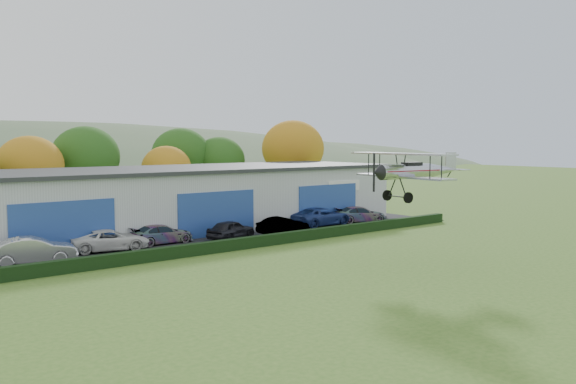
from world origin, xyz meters
TOP-DOWN VIEW (x-y plane):
  - ground at (0.00, 0.00)m, footprint 300.00×300.00m
  - apron at (3.00, 21.00)m, footprint 48.00×9.00m
  - hedge at (3.00, 16.20)m, footprint 46.00×0.60m
  - hangar at (5.00, 27.98)m, footprint 40.60×12.60m
  - tree_belt at (0.85, 40.62)m, footprint 75.70×13.22m
  - car_1 at (-9.61, 19.86)m, footprint 5.34×2.77m
  - car_2 at (-4.11, 21.24)m, footprint 5.65×3.56m
  - car_3 at (-0.07, 21.60)m, footprint 4.85×2.02m
  - car_4 at (5.03, 20.05)m, footprint 4.67×2.98m
  - car_5 at (9.62, 19.38)m, footprint 4.43×2.00m
  - car_6 at (15.42, 21.17)m, footprint 5.90×2.88m
  - car_7 at (19.80, 20.59)m, footprint 5.36×3.74m
  - biplane at (8.01, 4.88)m, footprint 6.74×7.74m

SIDE VIEW (x-z plane):
  - ground at x=0.00m, z-range 0.00..0.00m
  - apron at x=3.00m, z-range 0.00..0.05m
  - hedge at x=3.00m, z-range 0.00..0.80m
  - car_3 at x=-0.07m, z-range 0.05..1.45m
  - car_5 at x=9.62m, z-range 0.05..1.46m
  - car_7 at x=19.80m, z-range 0.05..1.49m
  - car_2 at x=-4.11m, z-range 0.05..1.51m
  - car_4 at x=5.03m, z-range 0.05..1.53m
  - car_6 at x=15.42m, z-range 0.05..1.67m
  - car_1 at x=-9.61m, z-range 0.05..1.73m
  - hangar at x=5.00m, z-range 0.01..5.31m
  - tree_belt at x=0.85m, z-range 0.55..10.67m
  - biplane at x=8.01m, z-range 4.44..7.32m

